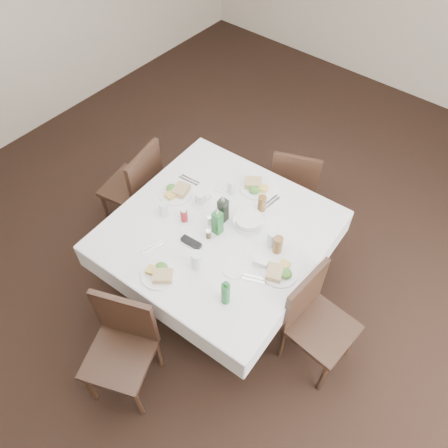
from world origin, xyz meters
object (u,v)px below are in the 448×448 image
(coffee_mug, at_px, (201,198))
(chair_north, at_px, (295,181))
(oil_cruet_dark, at_px, (223,209))
(water_e, at_px, (272,239))
(bread_basket, at_px, (248,221))
(water_w, at_px, (164,209))
(water_s, at_px, (197,260))
(green_bottle, at_px, (226,293))
(chair_south, at_px, (123,341))
(dining_table, at_px, (218,234))
(chair_east, at_px, (313,316))
(oil_cruet_green, at_px, (217,222))
(water_n, at_px, (232,187))
(chair_west, at_px, (138,184))
(ketchup_bottle, at_px, (184,215))

(coffee_mug, bearing_deg, chair_north, 71.10)
(oil_cruet_dark, bearing_deg, water_e, 5.43)
(bread_basket, bearing_deg, coffee_mug, -171.94)
(water_e, relative_size, water_w, 1.14)
(chair_north, bearing_deg, coffee_mug, -108.90)
(water_s, xyz_separation_m, green_bottle, (0.32, -0.09, 0.03))
(chair_south, relative_size, water_s, 6.31)
(dining_table, height_order, water_w, water_w)
(chair_east, bearing_deg, chair_south, -132.68)
(water_w, relative_size, oil_cruet_green, 0.43)
(chair_north, xyz_separation_m, oil_cruet_dark, (-0.07, -0.93, 0.38))
(chair_north, bearing_deg, water_n, -105.73)
(water_w, distance_m, green_bottle, 0.87)
(dining_table, relative_size, bread_basket, 6.99)
(dining_table, height_order, chair_south, chair_south)
(water_s, bearing_deg, bread_basket, 84.84)
(dining_table, distance_m, water_e, 0.43)
(oil_cruet_green, xyz_separation_m, coffee_mug, (-0.28, 0.14, -0.07))
(chair_north, distance_m, water_e, 1.01)
(chair_north, xyz_separation_m, chair_south, (-0.05, -2.02, 0.02))
(chair_west, bearing_deg, chair_south, -47.63)
(chair_south, xyz_separation_m, water_s, (0.11, 0.65, 0.32))
(dining_table, height_order, oil_cruet_dark, oil_cruet_dark)
(water_s, xyz_separation_m, coffee_mug, (-0.37, 0.46, -0.03))
(chair_south, relative_size, coffee_mug, 6.49)
(chair_east, distance_m, ketchup_bottle, 1.17)
(chair_north, bearing_deg, oil_cruet_dark, -94.39)
(water_w, distance_m, coffee_mug, 0.30)
(chair_south, bearing_deg, chair_east, 47.32)
(chair_south, xyz_separation_m, water_e, (0.39, 1.13, 0.31))
(water_w, height_order, oil_cruet_green, oil_cruet_green)
(chair_west, relative_size, bread_basket, 4.12)
(water_e, height_order, oil_cruet_dark, oil_cruet_dark)
(bread_basket, distance_m, oil_cruet_green, 0.25)
(chair_west, distance_m, water_w, 0.69)
(ketchup_bottle, xyz_separation_m, green_bottle, (0.67, -0.33, 0.05))
(oil_cruet_green, xyz_separation_m, ketchup_bottle, (-0.26, -0.07, -0.06))
(chair_west, height_order, water_s, chair_west)
(chair_east, distance_m, bread_basket, 0.82)
(water_e, xyz_separation_m, ketchup_bottle, (-0.63, -0.23, -0.01))
(water_s, height_order, oil_cruet_dark, oil_cruet_dark)
(chair_east, bearing_deg, coffee_mug, 172.83)
(chair_west, distance_m, water_s, 1.20)
(chair_north, xyz_separation_m, ketchup_bottle, (-0.29, -1.12, 0.32))
(dining_table, distance_m, ketchup_bottle, 0.29)
(dining_table, bearing_deg, oil_cruet_green, -59.03)
(water_e, xyz_separation_m, water_w, (-0.79, -0.28, -0.01))
(chair_west, distance_m, oil_cruet_dark, 1.02)
(water_n, height_order, bread_basket, water_n)
(water_s, relative_size, coffee_mug, 1.03)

